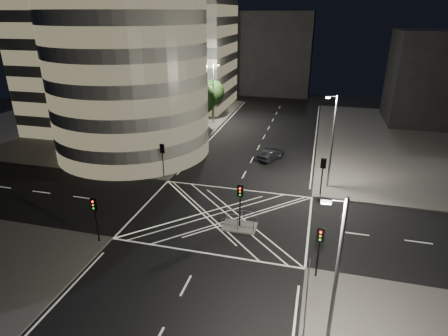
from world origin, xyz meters
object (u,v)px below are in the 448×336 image
(central_island, at_px, (240,226))
(traffic_signal_fr, at_px, (323,170))
(sedan, at_px, (271,154))
(traffic_signal_island, at_px, (240,198))
(street_lamp_left_far, at_px, (214,92))
(traffic_signal_nl, at_px, (95,212))
(street_lamp_right_near, at_px, (334,281))
(street_lamp_left_near, at_px, (173,120))
(traffic_signal_fl, at_px, (162,154))
(traffic_signal_nr, at_px, (319,243))
(street_lamp_right_far, at_px, (332,139))

(central_island, xyz_separation_m, traffic_signal_fr, (6.80, 8.30, 2.84))
(sedan, bearing_deg, central_island, 112.60)
(traffic_signal_island, distance_m, street_lamp_left_far, 33.61)
(traffic_signal_nl, height_order, street_lamp_right_near, street_lamp_right_near)
(traffic_signal_island, height_order, street_lamp_left_near, street_lamp_left_near)
(central_island, height_order, traffic_signal_fr, traffic_signal_fr)
(traffic_signal_nl, bearing_deg, street_lamp_left_far, 90.99)
(traffic_signal_fr, height_order, sedan, traffic_signal_fr)
(sedan, bearing_deg, traffic_signal_nl, 87.48)
(street_lamp_right_near, bearing_deg, street_lamp_left_near, 125.97)
(traffic_signal_fr, height_order, street_lamp_right_near, street_lamp_right_near)
(traffic_signal_fl, distance_m, street_lamp_right_near, 27.79)
(central_island, height_order, sedan, sedan)
(traffic_signal_fl, distance_m, traffic_signal_island, 13.62)
(traffic_signal_island, bearing_deg, traffic_signal_nr, -37.93)
(traffic_signal_fr, xyz_separation_m, traffic_signal_island, (-6.80, -8.30, 0.00))
(traffic_signal_nl, distance_m, street_lamp_left_far, 36.90)
(traffic_signal_fl, xyz_separation_m, street_lamp_right_far, (18.24, 2.20, 2.63))
(traffic_signal_island, xyz_separation_m, street_lamp_left_near, (-11.44, 13.50, 2.63))
(traffic_signal_fl, bearing_deg, street_lamp_left_near, 96.97)
(traffic_signal_fl, height_order, traffic_signal_nl, same)
(traffic_signal_fl, bearing_deg, traffic_signal_nl, -90.00)
(traffic_signal_nl, bearing_deg, traffic_signal_fl, 90.00)
(traffic_signal_fr, relative_size, street_lamp_left_near, 0.40)
(traffic_signal_nr, xyz_separation_m, street_lamp_left_far, (-18.24, 36.80, 2.63))
(central_island, xyz_separation_m, street_lamp_left_near, (-11.44, 13.50, 5.47))
(traffic_signal_island, height_order, street_lamp_left_far, street_lamp_left_far)
(traffic_signal_nl, distance_m, street_lamp_right_far, 24.27)
(street_lamp_right_far, relative_size, sedan, 2.30)
(street_lamp_right_near, relative_size, sedan, 2.30)
(street_lamp_left_near, relative_size, sedan, 2.30)
(street_lamp_left_near, distance_m, street_lamp_right_near, 32.13)
(traffic_signal_island, xyz_separation_m, sedan, (0.35, 17.29, -2.20))
(street_lamp_right_near, xyz_separation_m, sedan, (-7.09, 29.79, -4.82))
(street_lamp_right_near, bearing_deg, traffic_signal_fr, 91.75)
(traffic_signal_nl, height_order, traffic_signal_island, same)
(traffic_signal_fl, xyz_separation_m, street_lamp_right_near, (18.24, -20.80, 2.63))
(street_lamp_left_near, xyz_separation_m, street_lamp_right_near, (18.87, -26.00, 0.00))
(traffic_signal_nl, xyz_separation_m, street_lamp_right_far, (18.24, 15.80, 2.63))
(traffic_signal_nl, distance_m, street_lamp_left_near, 18.99)
(traffic_signal_fl, relative_size, street_lamp_right_near, 0.40)
(street_lamp_left_near, height_order, street_lamp_right_near, same)
(traffic_signal_island, height_order, street_lamp_right_near, street_lamp_right_near)
(central_island, bearing_deg, street_lamp_right_far, 54.70)
(traffic_signal_nl, relative_size, street_lamp_left_near, 0.40)
(street_lamp_right_near, height_order, sedan, street_lamp_right_near)
(street_lamp_left_far, bearing_deg, traffic_signal_nr, -63.64)
(central_island, xyz_separation_m, street_lamp_right_far, (7.44, 10.50, 5.47))
(traffic_signal_nr, xyz_separation_m, traffic_signal_island, (-6.80, 5.30, 0.00))
(traffic_signal_island, height_order, street_lamp_right_far, street_lamp_right_far)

